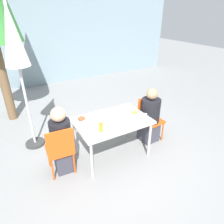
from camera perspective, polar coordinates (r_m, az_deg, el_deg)
The scene contains 13 objects.
ground_plane at distance 3.76m, azimuth 0.00°, elevation -11.85°, with size 24.00×24.00×0.00m, color gray.
building_facade at distance 7.31m, azimuth -19.23°, elevation 19.10°, with size 10.00×0.20×3.00m.
dining_table at distance 3.38m, azimuth 0.00°, elevation -3.18°, with size 1.23×0.83×0.72m.
chair_left at distance 3.18m, azimuth -14.62°, elevation -9.87°, with size 0.43×0.43×0.86m.
person_left at distance 3.22m, azimuth -14.15°, elevation -8.28°, with size 0.32×0.32×1.14m.
chair_right at distance 4.01m, azimuth 10.50°, elevation -1.00°, with size 0.42×0.42×0.86m.
person_right at distance 3.93m, azimuth 10.75°, elevation -1.51°, with size 0.36×0.36×1.10m.
closed_umbrella at distance 3.58m, azimuth -26.28°, elevation 17.26°, with size 0.39×0.39×2.49m.
plate_0 at distance 3.37m, azimuth -8.72°, elevation -2.01°, with size 0.23×0.23×0.06m.
plate_1 at distance 3.55m, azimuth 6.59°, elevation -0.25°, with size 0.20×0.20×0.06m.
bottle at distance 3.01m, azimuth -3.15°, elevation -4.12°, with size 0.06×0.06×0.19m.
drinking_cup at distance 3.40m, azimuth 9.41°, elevation -1.28°, with size 0.06×0.06×0.09m.
salad_bowl at distance 3.15m, azimuth -4.68°, elevation -3.88°, with size 0.18×0.18×0.06m.
Camera 1 is at (-1.45, -2.53, 2.38)m, focal length 32.00 mm.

